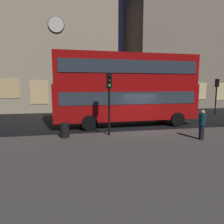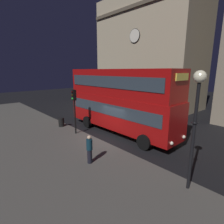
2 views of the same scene
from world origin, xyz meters
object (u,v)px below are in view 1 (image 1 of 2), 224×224
(pedestrian, at_px, (202,125))
(traffic_light_near_kerb, at_px, (109,91))
(litter_bin, at_px, (65,130))
(double_decker_bus, at_px, (127,87))
(traffic_light_far_side, at_px, (217,89))

(pedestrian, bearing_deg, traffic_light_near_kerb, 178.70)
(pedestrian, distance_m, litter_bin, 7.75)
(double_decker_bus, xyz_separation_m, traffic_light_near_kerb, (-1.94, -3.20, -0.26))
(traffic_light_far_side, relative_size, litter_bin, 4.54)
(traffic_light_near_kerb, bearing_deg, double_decker_bus, 63.73)
(double_decker_bus, distance_m, traffic_light_far_side, 11.16)
(traffic_light_near_kerb, relative_size, litter_bin, 4.40)
(traffic_light_far_side, distance_m, pedestrian, 11.56)
(pedestrian, height_order, litter_bin, pedestrian)
(traffic_light_far_side, height_order, litter_bin, traffic_light_far_side)
(double_decker_bus, height_order, traffic_light_near_kerb, double_decker_bus)
(traffic_light_near_kerb, bearing_deg, traffic_light_far_side, 32.27)
(litter_bin, bearing_deg, pedestrian, -14.41)
(traffic_light_near_kerb, bearing_deg, litter_bin, -175.26)
(traffic_light_far_side, bearing_deg, traffic_light_near_kerb, 26.33)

